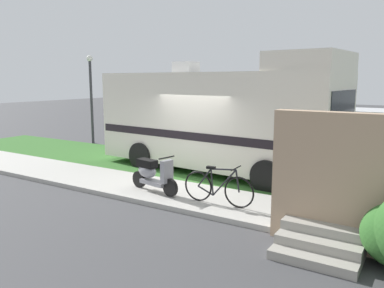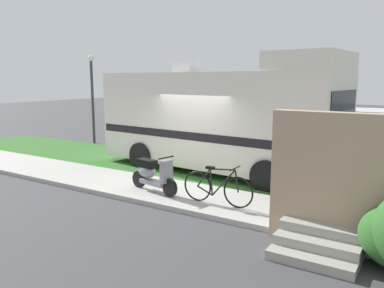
% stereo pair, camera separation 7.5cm
% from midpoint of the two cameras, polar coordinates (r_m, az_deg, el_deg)
% --- Properties ---
extents(ground_plane, '(80.00, 80.00, 0.00)m').
position_cam_midpoint_polar(ground_plane, '(11.17, -1.32, -5.76)').
color(ground_plane, '#424244').
extents(sidewalk, '(24.00, 2.00, 0.12)m').
position_cam_midpoint_polar(sidewalk, '(10.21, -5.04, -6.92)').
color(sidewalk, '#ADAAA3').
rests_on(sidewalk, ground).
extents(grass_strip, '(24.00, 3.40, 0.08)m').
position_cam_midpoint_polar(grass_strip, '(12.40, 2.50, -4.03)').
color(grass_strip, '#336628').
rests_on(grass_strip, ground).
extents(motorhome_rv, '(7.94, 3.08, 3.65)m').
position_cam_midpoint_polar(motorhome_rv, '(12.13, 3.71, 3.80)').
color(motorhome_rv, silver).
rests_on(motorhome_rv, ground).
extents(scooter, '(1.61, 0.59, 0.97)m').
position_cam_midpoint_polar(scooter, '(9.88, -6.10, -4.39)').
color(scooter, black).
rests_on(scooter, ground).
extents(bicycle, '(1.75, 0.52, 0.91)m').
position_cam_midpoint_polar(bicycle, '(8.85, 3.62, -6.43)').
color(bicycle, black).
rests_on(bicycle, ground).
extents(porch_steps, '(2.00, 1.26, 2.40)m').
position_cam_midpoint_polar(porch_steps, '(7.14, 19.07, -7.09)').
color(porch_steps, '#9E998E').
rests_on(porch_steps, ground).
extents(bottle_green, '(0.06, 0.06, 0.27)m').
position_cam_midpoint_polar(bottle_green, '(8.38, 16.14, -9.74)').
color(bottle_green, '#B2B2B7').
rests_on(bottle_green, ground).
extents(street_lamp_post, '(0.28, 0.28, 4.02)m').
position_cam_midpoint_polar(street_lamp_post, '(18.37, -14.81, 7.70)').
color(street_lamp_post, '#333338').
rests_on(street_lamp_post, ground).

